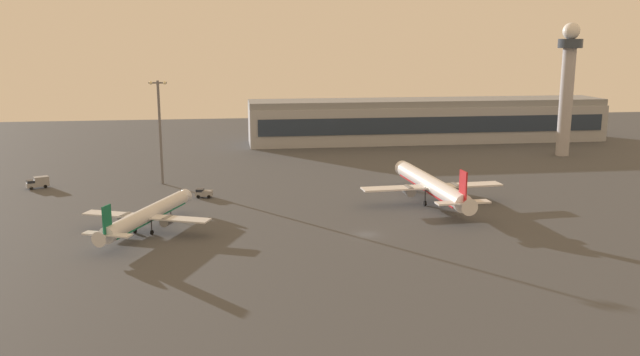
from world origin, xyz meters
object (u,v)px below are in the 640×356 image
Objects in this scene: apron_light_east at (160,126)px; cargo_loader at (204,193)px; airplane_taxiway_distant at (147,216)px; control_tower at (568,81)px; airplane_terminal_side at (432,186)px; catering_truck at (38,182)px.

cargo_loader is at bearing -56.63° from apron_light_east.
apron_light_east reaches higher than cargo_loader.
apron_light_east is (-1.28, 46.70, 12.55)m from airplane_taxiway_distant.
control_tower is at bearing -59.04° from cargo_loader.
airplane_terminal_side is 103.95m from catering_truck.
airplane_taxiway_distant is 67.34m from airplane_terminal_side.
catering_truck is 47.54m from cargo_loader.
airplane_taxiway_distant reaches higher than catering_truck.
airplane_terminal_side is at bearing -25.03° from apron_light_east.
cargo_loader is at bearing 162.84° from airplane_terminal_side.
airplane_taxiway_distant reaches higher than cargo_loader.
control_tower is at bearing 52.11° from airplane_taxiway_distant.
cargo_loader is (44.32, -17.19, -0.40)m from catering_truck.
apron_light_east is at bearing -168.05° from control_tower.
control_tower is 135.01m from apron_light_east.
airplane_taxiway_distant is 1.21× the size of apron_light_east.
control_tower reaches higher than cargo_loader.
airplane_taxiway_distant is 5.58× the size of catering_truck.
cargo_loader is (10.50, 28.82, -2.28)m from airplane_taxiway_distant.
airplane_terminal_side is at bearing -133.27° from catering_truck.
control_tower is 1.31× the size of airplane_taxiway_distant.
catering_truck is 0.22× the size of apron_light_east.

